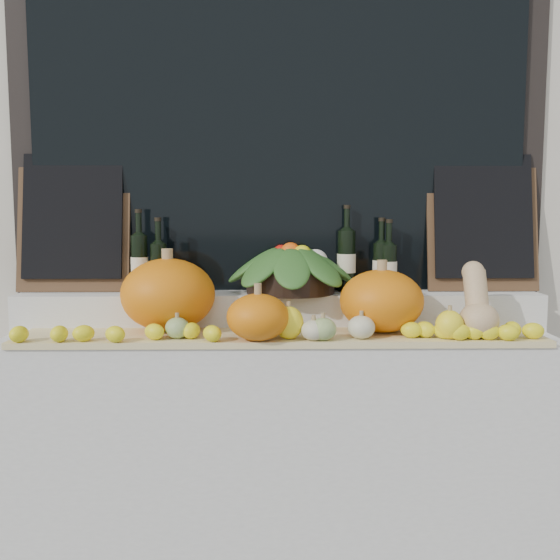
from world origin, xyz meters
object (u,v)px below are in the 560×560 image
object	(u,v)px
pumpkin_right	(381,301)
butternut_squash	(477,306)
produce_bowl	(291,268)
wine_bottle_tall	(346,260)
pumpkin_left	(168,295)

from	to	relation	value
pumpkin_right	butternut_squash	distance (m)	0.38
produce_bowl	wine_bottle_tall	xyz separation A→B (m)	(0.25, 0.06, 0.03)
pumpkin_left	produce_bowl	world-z (taller)	produce_bowl
pumpkin_left	pumpkin_right	bearing A→B (deg)	-3.10
pumpkin_left	produce_bowl	size ratio (longest dim) A/B	0.66
pumpkin_right	butternut_squash	bearing A→B (deg)	-15.25
pumpkin_right	butternut_squash	size ratio (longest dim) A/B	1.17
pumpkin_left	butternut_squash	bearing A→B (deg)	-6.73
pumpkin_left	butternut_squash	size ratio (longest dim) A/B	1.32
butternut_squash	produce_bowl	distance (m)	0.80
wine_bottle_tall	pumpkin_right	bearing A→B (deg)	-67.59
pumpkin_right	wine_bottle_tall	bearing A→B (deg)	112.41
pumpkin_right	butternut_squash	xyz separation A→B (m)	(0.36, -0.10, -0.01)
produce_bowl	pumpkin_left	bearing A→B (deg)	-162.10
produce_bowl	butternut_squash	bearing A→B (deg)	-23.21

